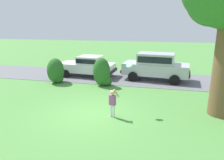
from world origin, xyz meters
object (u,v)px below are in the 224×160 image
Objects in this scene: parked_suv at (156,65)px; child_thrower at (113,101)px; frisbee at (129,65)px; parked_sedan at (88,65)px.

parked_suv is 6.93m from child_thrower.
frisbee reaches higher than parked_suv.
frisbee is at bearing -99.47° from parked_suv.
parked_sedan is 14.27× the size of frisbee.
parked_sedan is 7.57m from child_thrower.
child_thrower is (-1.57, -6.74, -0.36)m from parked_suv.
parked_sedan is 7.31m from frisbee.
frisbee is (4.08, -5.93, 1.31)m from parked_sedan.
frisbee reaches higher than parked_sedan.
parked_sedan is 5.08m from parked_suv.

